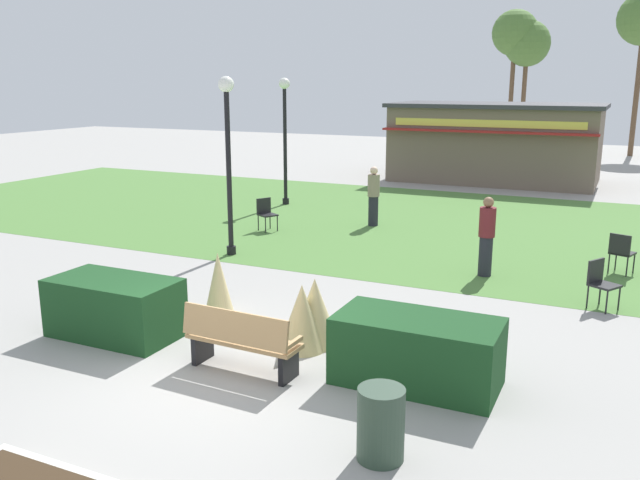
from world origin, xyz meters
name	(u,v)px	position (x,y,z in m)	size (l,w,h in m)	color
ground_plane	(215,379)	(0.00, 0.00, 0.00)	(80.00, 80.00, 0.00)	#999691
lawn_patch	(435,225)	(0.00, 11.19, 0.00)	(36.00, 12.00, 0.01)	#4C7A38
park_bench	(241,340)	(0.22, 0.35, 0.48)	(1.72, 0.59, 0.95)	tan
hedge_left	(115,308)	(-2.35, 0.68, 0.47)	(2.07, 1.10, 0.95)	#19421E
hedge_right	(417,351)	(2.56, 1.05, 0.47)	(2.20, 1.10, 0.94)	#19421E
ornamental_grass_behind_left	(302,317)	(0.62, 1.47, 0.51)	(0.74, 0.74, 1.03)	#D1BC7F
ornamental_grass_behind_right	(315,311)	(0.71, 1.72, 0.53)	(0.78, 0.78, 1.07)	#D1BC7F
ornamental_grass_behind_center	(219,283)	(-1.43, 2.28, 0.56)	(0.52, 0.52, 1.11)	#D1BC7F
lamppost_mid	(228,145)	(-3.48, 5.88, 2.60)	(0.36, 0.36, 4.13)	black
lamppost_far	(285,126)	(-5.42, 12.30, 2.60)	(0.36, 0.36, 4.13)	black
trash_bin	(381,424)	(2.76, -0.91, 0.41)	(0.52, 0.52, 0.82)	#2D4233
food_kiosk	(495,142)	(-0.18, 20.79, 1.59)	(8.29, 4.73, 3.16)	#6B5B4C
cafe_chair_east	(600,280)	(4.64, 5.44, 0.53)	(0.60, 0.60, 0.89)	black
cafe_chair_center	(621,250)	(4.93, 7.97, 0.53)	(0.56, 0.56, 0.89)	black
cafe_chair_north	(266,212)	(-4.02, 8.51, 0.53)	(0.60, 0.60, 0.89)	black
person_strolling	(487,236)	(2.35, 6.64, 0.86)	(0.34, 0.34, 1.69)	#23232D
person_standing	(374,196)	(-1.57, 10.35, 0.86)	(0.34, 0.34, 1.69)	#23232D
parked_car_west_slot	(444,145)	(-4.37, 28.71, 0.64)	(4.30, 2.26, 1.20)	silver
tree_right_bg	(515,34)	(-2.28, 36.52, 6.83)	(2.80, 2.80, 8.31)	brown
tree_center_bg	(527,44)	(-1.55, 36.71, 6.22)	(2.80, 2.80, 7.68)	brown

